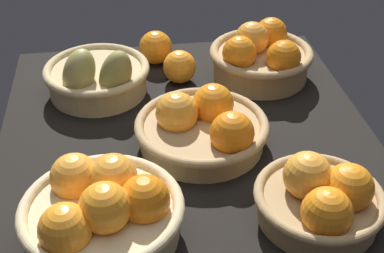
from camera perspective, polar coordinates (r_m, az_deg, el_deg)
The scene contains 8 objects.
market_tray at distance 102.46cm, azimuth -0.24°, elevation -2.58°, with size 84.00×72.00×3.00cm, color black.
basket_near_right at distance 82.24cm, azimuth -9.53°, elevation -8.80°, with size 24.93×24.93×11.92cm.
basket_center at distance 99.52cm, azimuth 1.20°, elevation -0.04°, with size 25.04×25.04×10.24cm.
basket_near_left_pears at distance 116.04cm, azimuth -9.99°, elevation 5.21°, with size 22.54×22.54×13.21cm.
basket_far_right at distance 86.22cm, azimuth 13.58°, elevation -7.48°, with size 20.57×20.57×11.08cm.
basket_far_left at distance 121.51cm, azimuth 7.31°, elevation 7.40°, with size 23.05×23.05×12.41cm.
loose_orange_front_gap at distance 119.30cm, azimuth -1.33°, elevation 6.35°, with size 7.32×7.32×7.32cm, color orange.
loose_orange_back_gap at distance 127.25cm, azimuth -3.87°, elevation 8.37°, with size 7.80×7.80×7.80cm, color orange.
Camera 1 is at (80.00, -11.16, 64.52)cm, focal length 50.27 mm.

